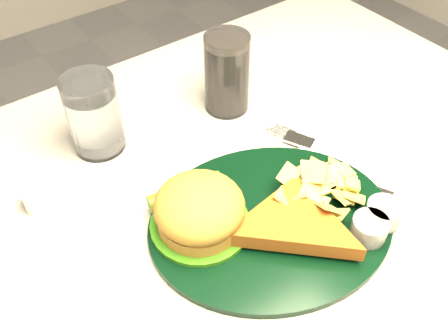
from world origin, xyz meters
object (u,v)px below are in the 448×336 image
Objects in this scene: cola_glass at (227,74)px; fork_napkin at (336,174)px; table at (218,334)px; dinner_plate at (273,206)px; water_glass at (94,115)px.

cola_glass is 0.24m from fork_napkin.
table is 0.50m from cola_glass.
dinner_plate is at bearing -56.80° from table.
fork_napkin is (0.13, 0.01, -0.03)m from dinner_plate.
dinner_plate is 0.26m from cola_glass.
table is at bearing 142.56° from dinner_plate.
dinner_plate is 0.14m from fork_napkin.
dinner_plate is 1.69× the size of fork_napkin.
fork_napkin reaches higher than table.
dinner_plate is (0.04, -0.07, 0.41)m from table.
dinner_plate is at bearing 158.92° from fork_napkin.
table is at bearing -130.50° from cola_glass.
water_glass is (-0.11, 0.28, 0.02)m from dinner_plate.
fork_napkin is (0.03, -0.23, -0.06)m from cola_glass.
water_glass reaches higher than table.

